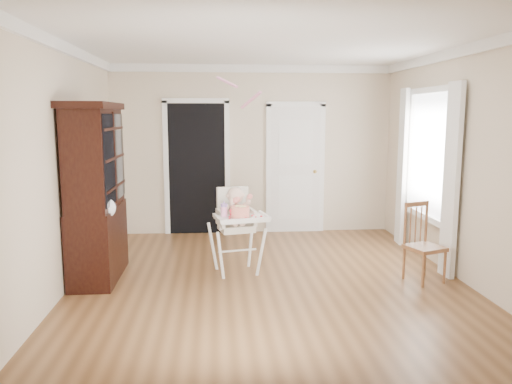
{
  "coord_description": "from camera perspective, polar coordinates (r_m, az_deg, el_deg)",
  "views": [
    {
      "loc": [
        -0.6,
        -5.56,
        1.92
      ],
      "look_at": [
        -0.13,
        0.26,
        1.01
      ],
      "focal_mm": 35.0,
      "sensor_mm": 36.0,
      "label": 1
    }
  ],
  "objects": [
    {
      "name": "wall_left",
      "position": [
        5.83,
        -21.1,
        2.61
      ],
      "size": [
        0.0,
        5.0,
        5.0
      ],
      "primitive_type": "plane",
      "rotation": [
        1.57,
        0.0,
        1.57
      ],
      "color": "beige",
      "rests_on": "floor"
    },
    {
      "name": "baby",
      "position": [
        6.05,
        -2.32,
        -1.75
      ],
      "size": [
        0.34,
        0.25,
        0.47
      ],
      "rotation": [
        0.0,
        0.0,
        0.21
      ],
      "color": "beige",
      "rests_on": "high_chair"
    },
    {
      "name": "crown_molding",
      "position": [
        5.64,
        1.56,
        16.15
      ],
      "size": [
        4.5,
        5.0,
        0.12
      ],
      "primitive_type": null,
      "color": "white",
      "rests_on": "ceiling"
    },
    {
      "name": "doorway",
      "position": [
        8.09,
        -6.77,
        3.01
      ],
      "size": [
        1.06,
        0.05,
        2.22
      ],
      "color": "black",
      "rests_on": "wall_back"
    },
    {
      "name": "high_chair",
      "position": [
        6.05,
        -2.27,
        -3.23
      ],
      "size": [
        0.74,
        0.86,
        1.07
      ],
      "rotation": [
        0.0,
        0.0,
        0.21
      ],
      "color": "white",
      "rests_on": "floor"
    },
    {
      "name": "dining_chair",
      "position": [
        6.13,
        18.56,
        -5.76
      ],
      "size": [
        0.48,
        0.48,
        0.91
      ],
      "rotation": [
        0.0,
        0.0,
        0.34
      ],
      "color": "brown",
      "rests_on": "floor"
    },
    {
      "name": "wall_right",
      "position": [
        6.27,
        22.42,
        2.94
      ],
      "size": [
        0.0,
        5.0,
        5.0
      ],
      "primitive_type": "plane",
      "rotation": [
        1.57,
        0.0,
        -1.57
      ],
      "color": "beige",
      "rests_on": "floor"
    },
    {
      "name": "closet_door",
      "position": [
        8.19,
        4.52,
        2.52
      ],
      "size": [
        0.96,
        0.09,
        2.13
      ],
      "color": "white",
      "rests_on": "wall_back"
    },
    {
      "name": "streamer",
      "position": [
        5.59,
        -3.36,
        12.44
      ],
      "size": [
        0.23,
        0.46,
        0.15
      ],
      "primitive_type": null,
      "rotation": [
        0.26,
        0.0,
        0.42
      ],
      "color": "pink",
      "rests_on": "ceiling"
    },
    {
      "name": "china_cabinet",
      "position": [
        6.07,
        -17.79,
        -0.03
      ],
      "size": [
        0.54,
        1.22,
        2.06
      ],
      "color": "black",
      "rests_on": "floor"
    },
    {
      "name": "cake",
      "position": [
        5.8,
        -1.82,
        -2.27
      ],
      "size": [
        0.28,
        0.28,
        0.13
      ],
      "color": "silver",
      "rests_on": "high_chair"
    },
    {
      "name": "floor",
      "position": [
        5.91,
        1.45,
        -10.14
      ],
      "size": [
        5.0,
        5.0,
        0.0
      ],
      "primitive_type": "plane",
      "color": "brown",
      "rests_on": "ground"
    },
    {
      "name": "wall_back",
      "position": [
        8.1,
        -0.4,
        4.79
      ],
      "size": [
        4.5,
        0.0,
        4.5
      ],
      "primitive_type": "plane",
      "rotation": [
        1.57,
        0.0,
        0.0
      ],
      "color": "beige",
      "rests_on": "floor"
    },
    {
      "name": "window_right",
      "position": [
        6.97,
        18.89,
        3.13
      ],
      "size": [
        0.13,
        1.84,
        2.3
      ],
      "color": "white",
      "rests_on": "wall_right"
    },
    {
      "name": "ceiling",
      "position": [
        5.64,
        1.56,
        16.75
      ],
      "size": [
        5.0,
        5.0,
        0.0
      ],
      "primitive_type": "plane",
      "rotation": [
        3.14,
        0.0,
        0.0
      ],
      "color": "white",
      "rests_on": "wall_back"
    },
    {
      "name": "sippy_cup",
      "position": [
        5.84,
        -3.67,
        -2.05
      ],
      "size": [
        0.08,
        0.08,
        0.19
      ],
      "rotation": [
        0.0,
        0.0,
        0.21
      ],
      "color": "#FC9ACA",
      "rests_on": "high_chair"
    }
  ]
}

